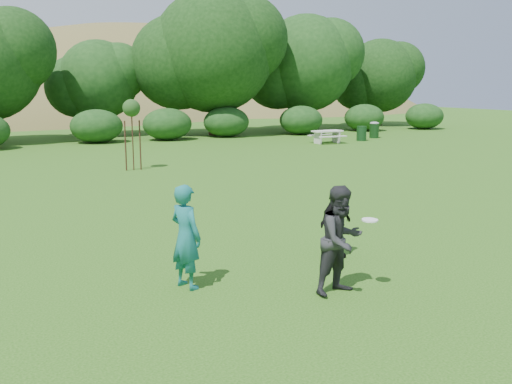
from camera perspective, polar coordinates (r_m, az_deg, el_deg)
ground at (r=10.35m, az=7.89°, el=-8.75°), size 120.00×120.00×0.00m
player_teal at (r=9.74m, az=-7.03°, el=-4.45°), size 0.63×0.76×1.80m
player_grey at (r=9.51m, az=8.53°, el=-4.77°), size 0.98×0.82×1.82m
player_black at (r=11.46m, az=7.99°, el=-3.04°), size 0.91×0.55×1.45m
trash_can_near at (r=35.77m, az=10.51°, el=5.78°), size 0.60×0.60×0.90m
frisbee at (r=9.54m, az=11.31°, el=-2.77°), size 0.27×0.27×0.03m
sapling at (r=23.45m, az=-12.35°, el=8.01°), size 0.70×0.70×2.85m
picnic_table at (r=33.93m, az=7.13°, el=5.73°), size 1.80×1.48×0.76m
trash_can_lidded at (r=37.82m, az=11.74°, el=6.13°), size 0.60×0.60×1.05m
hillside at (r=78.05m, az=-23.51°, el=-1.55°), size 150.00×72.00×52.00m
tree_row at (r=37.68m, az=-14.44°, el=12.60°), size 53.92×10.38×9.62m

